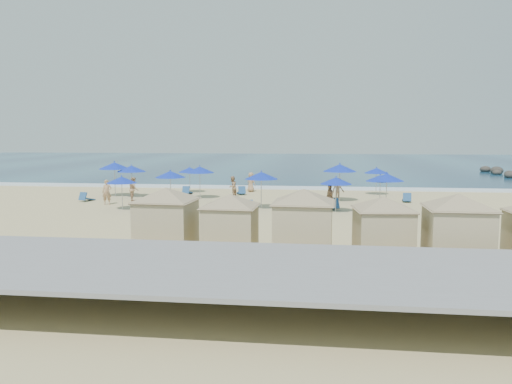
# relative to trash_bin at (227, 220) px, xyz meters

# --- Properties ---
(ground) EXTENTS (160.00, 160.00, 0.00)m
(ground) POSITION_rel_trash_bin_xyz_m (1.67, 3.38, -0.37)
(ground) COLOR #CDBA82
(ground) RESTS_ON ground
(ocean) EXTENTS (160.00, 80.00, 0.06)m
(ocean) POSITION_rel_trash_bin_xyz_m (1.67, 58.38, -0.34)
(ocean) COLOR navy
(ocean) RESTS_ON ground
(surf_line) EXTENTS (160.00, 2.50, 0.08)m
(surf_line) POSITION_rel_trash_bin_xyz_m (1.67, 18.88, -0.33)
(surf_line) COLOR white
(surf_line) RESTS_ON ground
(seawall) EXTENTS (160.00, 6.10, 1.22)m
(seawall) POSITION_rel_trash_bin_xyz_m (1.67, -10.12, 0.28)
(seawall) COLOR gray
(seawall) RESTS_ON ground
(trash_bin) EXTENTS (0.86, 0.86, 0.74)m
(trash_bin) POSITION_rel_trash_bin_xyz_m (0.00, 0.00, 0.00)
(trash_bin) COLOR black
(trash_bin) RESTS_ON ground
(cabana_0) EXTENTS (4.56, 4.56, 2.86)m
(cabana_0) POSITION_rel_trash_bin_xyz_m (-1.32, -5.80, 1.27)
(cabana_0) COLOR tan
(cabana_0) RESTS_ON ground
(cabana_1) EXTENTS (4.20, 4.20, 2.64)m
(cabana_1) POSITION_rel_trash_bin_xyz_m (1.27, -5.94, 1.14)
(cabana_1) COLOR tan
(cabana_1) RESTS_ON ground
(cabana_2) EXTENTS (4.64, 4.64, 2.91)m
(cabana_2) POSITION_rel_trash_bin_xyz_m (4.08, -6.00, 1.30)
(cabana_2) COLOR tan
(cabana_2) RESTS_ON ground
(cabana_3) EXTENTS (4.23, 4.23, 2.67)m
(cabana_3) POSITION_rel_trash_bin_xyz_m (7.00, -6.15, 1.15)
(cabana_3) COLOR tan
(cabana_3) RESTS_ON ground
(cabana_4) EXTENTS (4.58, 4.58, 2.87)m
(cabana_4) POSITION_rel_trash_bin_xyz_m (9.52, -6.52, 1.27)
(cabana_4) COLOR tan
(cabana_4) RESTS_ON ground
(umbrella_0) EXTENTS (2.37, 2.37, 2.70)m
(umbrella_0) POSITION_rel_trash_bin_xyz_m (-10.76, 11.43, 1.97)
(umbrella_0) COLOR #A5A8AD
(umbrella_0) RESTS_ON ground
(umbrella_1) EXTENTS (1.90, 1.90, 2.17)m
(umbrella_1) POSITION_rel_trash_bin_xyz_m (-7.53, 4.89, 1.51)
(umbrella_1) COLOR #A5A8AD
(umbrella_1) RESTS_ON ground
(umbrella_2) EXTENTS (2.17, 2.17, 2.47)m
(umbrella_2) POSITION_rel_trash_bin_xyz_m (-9.29, 11.10, 1.77)
(umbrella_2) COLOR #A5A8AD
(umbrella_2) RESTS_ON ground
(umbrella_3) EXTENTS (2.07, 2.07, 2.35)m
(umbrella_3) POSITION_rel_trash_bin_xyz_m (-5.25, 7.63, 1.67)
(umbrella_3) COLOR #A5A8AD
(umbrella_3) RESTS_ON ground
(umbrella_4) EXTENTS (1.87, 1.87, 2.13)m
(umbrella_4) POSITION_rel_trash_bin_xyz_m (-5.77, 14.65, 1.47)
(umbrella_4) COLOR #A5A8AD
(umbrella_4) RESTS_ON ground
(umbrella_5) EXTENTS (2.15, 2.15, 2.44)m
(umbrella_5) POSITION_rel_trash_bin_xyz_m (-4.05, 11.03, 1.75)
(umbrella_5) COLOR #A5A8AD
(umbrella_5) RESTS_ON ground
(umbrella_6) EXTENTS (2.14, 2.14, 2.44)m
(umbrella_6) POSITION_rel_trash_bin_xyz_m (1.02, 6.45, 1.74)
(umbrella_6) COLOR #A5A8AD
(umbrella_6) RESTS_ON ground
(umbrella_7) EXTENTS (2.39, 2.39, 2.72)m
(umbrella_7) POSITION_rel_trash_bin_xyz_m (6.07, 10.63, 1.99)
(umbrella_7) COLOR #A5A8AD
(umbrella_7) RESTS_ON ground
(umbrella_8) EXTENTS (1.94, 1.94, 2.21)m
(umbrella_8) POSITION_rel_trash_bin_xyz_m (5.65, 5.59, 1.54)
(umbrella_8) COLOR #A5A8AD
(umbrella_8) RESTS_ON ground
(umbrella_9) EXTENTS (1.92, 1.92, 2.19)m
(umbrella_9) POSITION_rel_trash_bin_xyz_m (9.06, 14.91, 1.53)
(umbrella_9) COLOR #A5A8AD
(umbrella_9) RESTS_ON ground
(umbrella_10) EXTENTS (1.90, 1.90, 2.16)m
(umbrella_10) POSITION_rel_trash_bin_xyz_m (8.57, 8.23, 1.50)
(umbrella_10) COLOR #A5A8AD
(umbrella_10) RESTS_ON ground
(umbrella_11) EXTENTS (2.12, 2.12, 2.42)m
(umbrella_11) POSITION_rel_trash_bin_xyz_m (8.73, 6.40, 1.72)
(umbrella_11) COLOR #A5A8AD
(umbrella_11) RESTS_ON ground
(beach_chair_0) EXTENTS (0.77, 1.32, 0.68)m
(beach_chair_0) POSITION_rel_trash_bin_xyz_m (-11.67, 8.44, -0.14)
(beach_chair_0) COLOR #244F84
(beach_chair_0) RESTS_ON ground
(beach_chair_1) EXTENTS (0.57, 1.26, 0.69)m
(beach_chair_1) POSITION_rel_trash_bin_xyz_m (-5.65, 13.30, -0.13)
(beach_chair_1) COLOR #244F84
(beach_chair_1) RESTS_ON ground
(beach_chair_2) EXTENTS (0.92, 1.39, 0.70)m
(beach_chair_2) POSITION_rel_trash_bin_xyz_m (-1.39, 13.68, -0.13)
(beach_chair_2) COLOR #244F84
(beach_chair_2) RESTS_ON ground
(beach_chair_3) EXTENTS (0.79, 1.36, 0.70)m
(beach_chair_3) POSITION_rel_trash_bin_xyz_m (0.30, 5.68, -0.13)
(beach_chair_3) COLOR #244F84
(beach_chair_3) RESTS_ON ground
(beach_chair_4) EXTENTS (1.08, 1.52, 0.76)m
(beach_chair_4) POSITION_rel_trash_bin_xyz_m (5.45, 6.61, -0.11)
(beach_chair_4) COLOR #244F84
(beach_chair_4) RESTS_ON ground
(beach_chair_5) EXTENTS (0.69, 1.30, 0.69)m
(beach_chair_5) POSITION_rel_trash_bin_xyz_m (10.72, 10.82, -0.13)
(beach_chair_5) COLOR #244F84
(beach_chair_5) RESTS_ON ground
(beachgoer_0) EXTENTS (0.71, 0.58, 1.68)m
(beachgoer_0) POSITION_rel_trash_bin_xyz_m (-9.45, 7.00, 0.47)
(beachgoer_0) COLOR tan
(beachgoer_0) RESTS_ON ground
(beachgoer_1) EXTENTS (0.81, 0.92, 1.59)m
(beachgoer_1) POSITION_rel_trash_bin_xyz_m (-1.80, 12.01, 0.42)
(beachgoer_1) COLOR tan
(beachgoer_1) RESTS_ON ground
(beachgoer_2) EXTENTS (0.68, 1.02, 1.61)m
(beachgoer_2) POSITION_rel_trash_bin_xyz_m (5.31, 6.44, 0.43)
(beachgoer_2) COLOR tan
(beachgoer_2) RESTS_ON ground
(beachgoer_3) EXTENTS (1.17, 1.07, 1.58)m
(beachgoer_3) POSITION_rel_trash_bin_xyz_m (6.01, 11.47, 0.42)
(beachgoer_3) COLOR tan
(beachgoer_3) RESTS_ON ground
(beachgoer_4) EXTENTS (0.94, 0.84, 1.61)m
(beachgoer_4) POSITION_rel_trash_bin_xyz_m (-0.91, 15.74, 0.43)
(beachgoer_4) COLOR tan
(beachgoer_4) RESTS_ON ground
(beachgoer_5) EXTENTS (0.91, 1.01, 1.70)m
(beachgoer_5) POSITION_rel_trash_bin_xyz_m (-8.33, 8.96, 0.48)
(beachgoer_5) COLOR tan
(beachgoer_5) RESTS_ON ground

